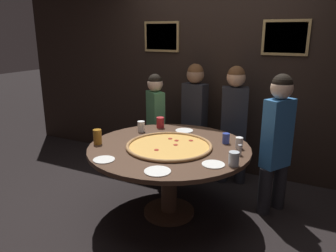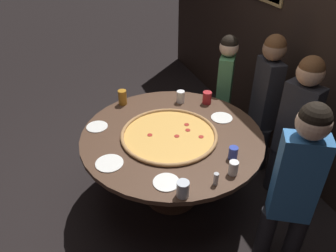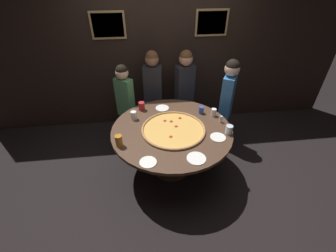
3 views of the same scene
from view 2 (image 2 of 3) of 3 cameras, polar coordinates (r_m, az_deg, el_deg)
The scene contains 19 objects.
ground_plane at distance 3.32m, azimuth 0.60°, elevation -11.87°, with size 24.00×24.00×0.00m, color black.
back_wall at distance 3.28m, azimuth 24.54°, elevation 11.80°, with size 6.40×0.08×2.60m.
dining_table at distance 2.91m, azimuth 0.67°, elevation -3.50°, with size 1.58×1.58×0.74m.
giant_pizza at distance 2.81m, azimuth 0.19°, elevation -1.52°, with size 0.84×0.84×0.03m.
drink_cup_centre_back at distance 2.45m, azimuth 11.32°, elevation -7.16°, with size 0.07×0.07×0.11m, color white.
drink_cup_by_shaker at distance 3.28m, azimuth 6.82°, elevation 4.92°, with size 0.09×0.09×0.12m, color #B22328.
drink_cup_far_right at distance 2.25m, azimuth 2.61°, elevation -10.90°, with size 0.09×0.09×0.12m, color silver.
drink_cup_beside_pizza at distance 2.60m, azimuth 11.28°, elevation -4.61°, with size 0.07×0.07×0.10m, color #384CB7.
drink_cup_near_right at distance 3.27m, azimuth -7.93°, elevation 4.97°, with size 0.08×0.08×0.15m, color #BC7A23.
drink_cup_front_edge at distance 3.28m, azimuth 2.20°, elevation 5.13°, with size 0.08×0.08×0.12m, color white.
white_plate_far_back at distance 3.09m, azimuth 9.33°, elevation 1.42°, with size 0.20×0.20×0.01m, color white.
white_plate_left_side at distance 2.57m, azimuth -10.17°, elevation -6.40°, with size 0.22×0.22×0.01m, color white.
white_plate_near_front at distance 2.99m, azimuth -12.25°, elevation -0.11°, with size 0.19×0.19×0.01m, color white.
white_plate_beside_cup at distance 2.37m, azimuth -0.30°, elevation -9.77°, with size 0.19×0.19×0.01m, color white.
condiment_shaker at distance 2.36m, azimuth 8.36°, elevation -9.08°, with size 0.04×0.04×0.10m.
diner_far_right at distance 3.39m, azimuth 16.62°, elevation 4.99°, with size 0.37×0.22×1.44m.
diner_centre_back at distance 2.43m, azimuth 21.39°, elevation -9.08°, with size 0.30×0.37×1.44m.
diner_far_left at distance 3.03m, azimuth 21.51°, elevation 0.23°, with size 0.38×0.25×1.44m.
diner_side_left at distance 3.66m, azimuth 9.87°, elevation 6.87°, with size 0.33×0.29×1.31m.
Camera 2 is at (2.15, -0.84, 2.39)m, focal length 35.00 mm.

